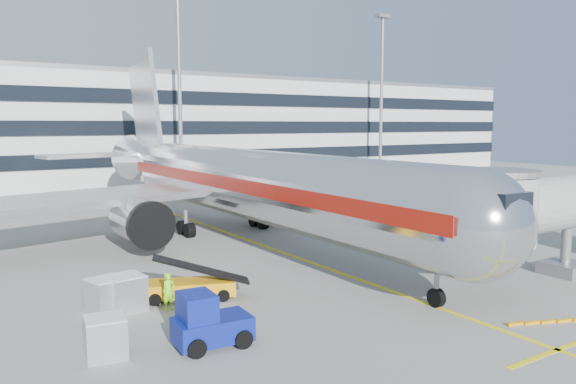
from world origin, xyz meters
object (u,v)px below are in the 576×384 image
main_jet (237,181)px  ramp_worker (169,291)px  cargo_container_front (105,337)px  baggage_tug (208,323)px  belt_loader (189,286)px  cargo_container_left (107,295)px  cargo_container_right (125,293)px

main_jet → ramp_worker: main_jet is taller
cargo_container_front → ramp_worker: ramp_worker is taller
ramp_worker → baggage_tug: bearing=-110.4°
baggage_tug → belt_loader: bearing=73.4°
cargo_container_front → belt_loader: bearing=41.9°
cargo_container_front → ramp_worker: size_ratio=0.92×
belt_loader → baggage_tug: 6.18m
baggage_tug → cargo_container_front: size_ratio=1.88×
main_jet → baggage_tug: main_jet is taller
cargo_container_left → ramp_worker: bearing=-27.0°
belt_loader → cargo_container_right: bearing=179.6°
ramp_worker → belt_loader: bearing=18.9°
baggage_tug → cargo_container_right: (-1.35, 5.94, -0.12)m
belt_loader → main_jet: bearing=53.3°
belt_loader → ramp_worker: 1.77m
cargo_container_right → cargo_container_left: bearing=164.6°
cargo_container_right → baggage_tug: bearing=-77.2°
cargo_container_left → cargo_container_right: bearing=-15.4°
cargo_container_right → cargo_container_front: size_ratio=1.07×
cargo_container_left → cargo_container_right: 0.83m
belt_loader → cargo_container_left: bearing=176.4°
cargo_container_left → cargo_container_front: cargo_container_left is taller
cargo_container_left → main_jet: bearing=42.7°
cargo_container_left → cargo_container_front: size_ratio=1.11×
cargo_container_right → ramp_worker: 1.97m
cargo_container_front → ramp_worker: 5.39m
cargo_container_right → cargo_container_front: bearing=-114.7°
cargo_container_left → belt_loader: bearing=-3.6°
belt_loader → ramp_worker: (-1.43, -1.02, 0.24)m
cargo_container_left → cargo_container_front: bearing=-105.7°
belt_loader → ramp_worker: belt_loader is taller
baggage_tug → cargo_container_right: baggage_tug is taller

